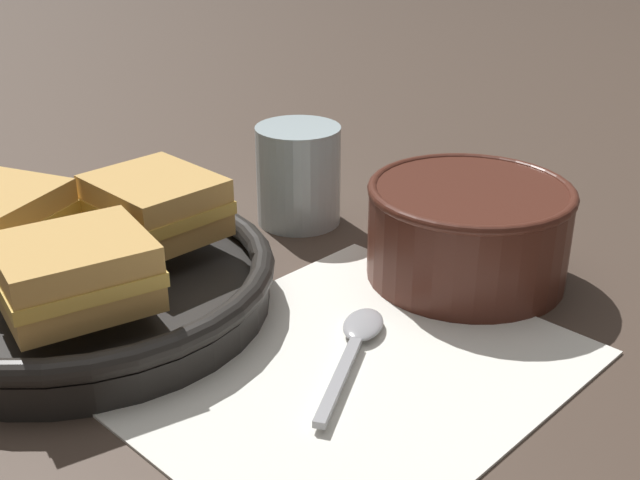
{
  "coord_description": "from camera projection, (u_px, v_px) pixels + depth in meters",
  "views": [
    {
      "loc": [
        -0.41,
        -0.34,
        0.31
      ],
      "look_at": [
        0.02,
        0.01,
        0.04
      ],
      "focal_mm": 45.0,
      "sensor_mm": 36.0,
      "label": 1
    }
  ],
  "objects": [
    {
      "name": "skillet",
      "position": [
        84.0,
        284.0,
        0.6
      ],
      "size": [
        0.29,
        0.29,
        0.04
      ],
      "color": "black",
      "rests_on": "ground_plane"
    },
    {
      "name": "sandwich_near_right",
      "position": [
        156.0,
        205.0,
        0.63
      ],
      "size": [
        0.09,
        0.11,
        0.05
      ],
      "rotation": [
        0.0,
        0.0,
        7.75
      ],
      "color": "tan",
      "rests_on": "skillet"
    },
    {
      "name": "spoon",
      "position": [
        357.0,
        338.0,
        0.56
      ],
      "size": [
        0.14,
        0.07,
        0.01
      ],
      "rotation": [
        0.0,
        0.0,
        0.41
      ],
      "color": "#9E9EA3",
      "rests_on": "napkin"
    },
    {
      "name": "sandwich_near_left",
      "position": [
        75.0,
        272.0,
        0.52
      ],
      "size": [
        0.12,
        0.11,
        0.05
      ],
      "rotation": [
        0.0,
        0.0,
        5.94
      ],
      "color": "tan",
      "rests_on": "skillet"
    },
    {
      "name": "napkin",
      "position": [
        346.0,
        366.0,
        0.54
      ],
      "size": [
        0.31,
        0.27,
        0.0
      ],
      "color": "white",
      "rests_on": "ground_plane"
    },
    {
      "name": "drinking_glass",
      "position": [
        298.0,
        175.0,
        0.74
      ],
      "size": [
        0.08,
        0.08,
        0.09
      ],
      "color": "silver",
      "rests_on": "ground_plane"
    },
    {
      "name": "soup_bowl",
      "position": [
        468.0,
        227.0,
        0.64
      ],
      "size": [
        0.16,
        0.16,
        0.08
      ],
      "color": "#4C2319",
      "rests_on": "ground_plane"
    },
    {
      "name": "ground_plane",
      "position": [
        314.0,
        304.0,
        0.62
      ],
      "size": [
        4.0,
        4.0,
        0.0
      ],
      "primitive_type": "plane",
      "color": "#47382D"
    }
  ]
}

